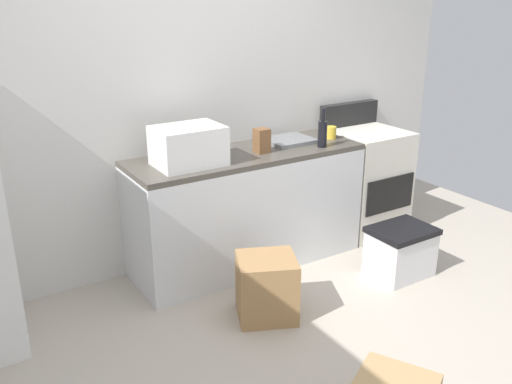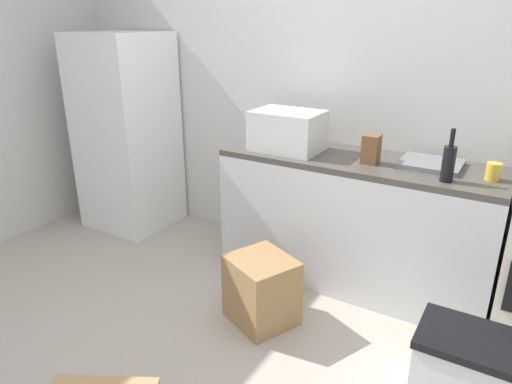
# 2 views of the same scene
# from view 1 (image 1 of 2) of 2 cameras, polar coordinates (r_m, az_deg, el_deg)

# --- Properties ---
(ground_plane) EXTENTS (6.00, 6.00, 0.00)m
(ground_plane) POSITION_cam_1_polar(r_m,az_deg,el_deg) (3.42, 5.54, -16.24)
(ground_plane) COLOR #B2A899
(wall_back) EXTENTS (5.00, 0.10, 2.60)m
(wall_back) POSITION_cam_1_polar(r_m,az_deg,el_deg) (4.14, -7.18, 9.99)
(wall_back) COLOR silver
(wall_back) RESTS_ON ground_plane
(kitchen_counter) EXTENTS (1.80, 0.60, 0.90)m
(kitchen_counter) POSITION_cam_1_polar(r_m,az_deg,el_deg) (4.21, -0.94, -1.72)
(kitchen_counter) COLOR silver
(kitchen_counter) RESTS_ON ground_plane
(stove_oven) EXTENTS (0.60, 0.61, 1.10)m
(stove_oven) POSITION_cam_1_polar(r_m,az_deg,el_deg) (4.92, 11.26, 1.33)
(stove_oven) COLOR silver
(stove_oven) RESTS_ON ground_plane
(microwave) EXTENTS (0.46, 0.34, 0.27)m
(microwave) POSITION_cam_1_polar(r_m,az_deg,el_deg) (3.76, -7.05, 4.79)
(microwave) COLOR white
(microwave) RESTS_ON kitchen_counter
(sink_basin) EXTENTS (0.36, 0.32, 0.03)m
(sink_basin) POSITION_cam_1_polar(r_m,az_deg,el_deg) (4.35, 3.45, 5.40)
(sink_basin) COLOR slate
(sink_basin) RESTS_ON kitchen_counter
(wine_bottle) EXTENTS (0.07, 0.07, 0.30)m
(wine_bottle) POSITION_cam_1_polar(r_m,az_deg,el_deg) (4.21, 6.93, 6.13)
(wine_bottle) COLOR black
(wine_bottle) RESTS_ON kitchen_counter
(coffee_mug) EXTENTS (0.08, 0.08, 0.10)m
(coffee_mug) POSITION_cam_1_polar(r_m,az_deg,el_deg) (4.48, 7.84, 6.15)
(coffee_mug) COLOR gold
(coffee_mug) RESTS_ON kitchen_counter
(knife_block) EXTENTS (0.10, 0.10, 0.18)m
(knife_block) POSITION_cam_1_polar(r_m,az_deg,el_deg) (4.04, 0.60, 5.38)
(knife_block) COLOR brown
(knife_block) RESTS_ON kitchen_counter
(cardboard_box_medium) EXTENTS (0.48, 0.46, 0.42)m
(cardboard_box_medium) POSITION_cam_1_polar(r_m,az_deg,el_deg) (3.61, 1.12, -9.91)
(cardboard_box_medium) COLOR #A37A4C
(cardboard_box_medium) RESTS_ON ground_plane
(storage_bin) EXTENTS (0.46, 0.36, 0.38)m
(storage_bin) POSITION_cam_1_polar(r_m,az_deg,el_deg) (4.26, 14.80, -5.97)
(storage_bin) COLOR silver
(storage_bin) RESTS_ON ground_plane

